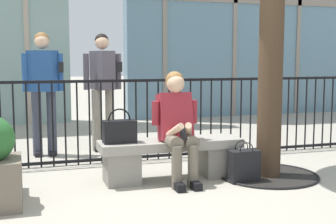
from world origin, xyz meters
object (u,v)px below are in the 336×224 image
(handbag_on_bench, at_px, (120,131))
(bystander_at_railing, at_px, (103,83))
(shopping_bag, at_px, (244,166))
(bystander_further_back, at_px, (43,84))
(stone_bench, at_px, (171,155))
(seated_person_with_phone, at_px, (177,123))

(handbag_on_bench, xyz_separation_m, bystander_at_railing, (0.13, 1.88, 0.42))
(shopping_bag, bearing_deg, bystander_at_railing, 117.94)
(shopping_bag, distance_m, bystander_further_back, 3.03)
(handbag_on_bench, bearing_deg, shopping_bag, -14.50)
(stone_bench, xyz_separation_m, handbag_on_bench, (-0.58, -0.01, 0.31))
(bystander_at_railing, bearing_deg, handbag_on_bench, -94.10)
(stone_bench, relative_size, bystander_further_back, 0.94)
(stone_bench, relative_size, seated_person_with_phone, 1.32)
(stone_bench, height_order, handbag_on_bench, handbag_on_bench)
(stone_bench, distance_m, bystander_at_railing, 2.05)
(bystander_at_railing, xyz_separation_m, bystander_further_back, (-0.84, -0.11, 0.00))
(bystander_at_railing, bearing_deg, bystander_further_back, -172.46)
(stone_bench, xyz_separation_m, shopping_bag, (0.73, -0.35, -0.09))
(bystander_at_railing, bearing_deg, stone_bench, -76.59)
(seated_person_with_phone, distance_m, bystander_further_back, 2.33)
(stone_bench, distance_m, handbag_on_bench, 0.66)
(shopping_bag, bearing_deg, stone_bench, 154.46)
(handbag_on_bench, distance_m, bystander_at_railing, 1.93)
(shopping_bag, bearing_deg, seated_person_with_phone, 162.44)
(stone_bench, distance_m, seated_person_with_phone, 0.40)
(bystander_further_back, bearing_deg, seated_person_with_phone, -54.93)
(stone_bench, xyz_separation_m, bystander_further_back, (-1.29, 1.76, 0.73))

